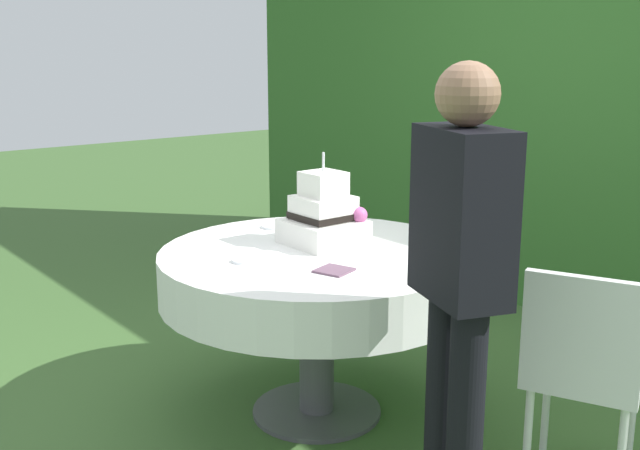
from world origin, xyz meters
TOP-DOWN VIEW (x-y plane):
  - ground_plane at (0.00, 0.00)m, footprint 20.00×20.00m
  - foliage_hedge at (0.00, 2.19)m, footprint 6.33×0.49m
  - cake_table at (0.00, 0.00)m, footprint 1.38×1.38m
  - wedding_cake at (-0.07, 0.10)m, footprint 0.31×0.31m
  - serving_plate_near at (-0.05, -0.35)m, footprint 0.10×0.10m
  - serving_plate_far at (-0.46, 0.11)m, footprint 0.13×0.13m
  - napkin_stack at (0.29, -0.14)m, footprint 0.16×0.16m
  - garden_chair at (1.13, 0.32)m, footprint 0.53×0.53m
  - standing_person at (0.97, -0.19)m, footprint 0.41×0.31m

SIDE VIEW (x-z plane):
  - ground_plane at x=0.00m, z-range 0.00..0.00m
  - garden_chair at x=1.13m, z-range 0.10..0.99m
  - cake_table at x=0.00m, z-range 0.27..1.04m
  - napkin_stack at x=0.29m, z-range 0.77..0.78m
  - serving_plate_near at x=-0.05m, z-range 0.77..0.78m
  - serving_plate_far at x=-0.46m, z-range 0.77..0.78m
  - wedding_cake at x=-0.07m, z-range 0.69..1.10m
  - standing_person at x=0.97m, z-range 0.13..1.73m
  - foliage_hedge at x=0.00m, z-range 0.00..2.82m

